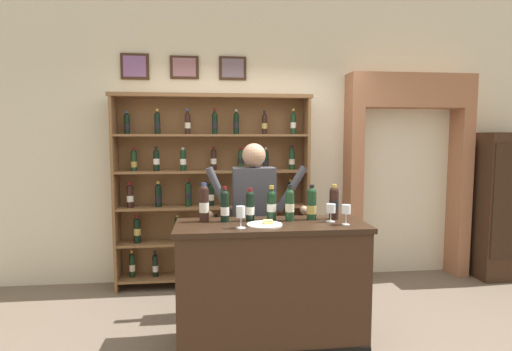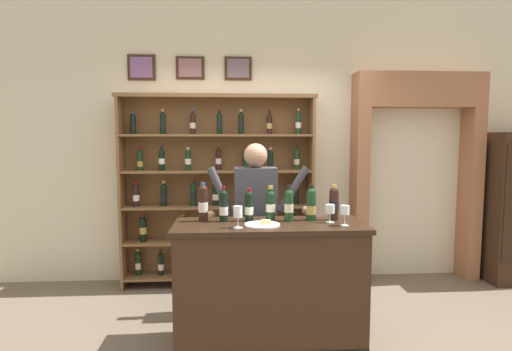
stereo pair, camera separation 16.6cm
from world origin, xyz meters
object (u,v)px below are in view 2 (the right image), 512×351
(tasting_bottle_grappa, at_px, (289,204))
(tasting_bottle_chianti, at_px, (334,202))
(tasting_bottle_super_tuscan, at_px, (271,204))
(wine_glass_right, at_px, (345,211))
(tasting_bottle_rosso, at_px, (203,202))
(tasting_bottle_prosecco, at_px, (224,205))
(wine_glass_spare, at_px, (238,213))
(tasting_counter, at_px, (269,285))
(tasting_bottle_brunello, at_px, (249,205))
(wine_shelf, at_px, (218,187))
(shopkeeper, at_px, (256,210))
(wine_glass_center, at_px, (330,210))
(tasting_bottle_riserva, at_px, (311,204))
(cheese_plate, at_px, (263,224))

(tasting_bottle_grappa, height_order, tasting_bottle_chianti, tasting_bottle_grappa)
(tasting_bottle_super_tuscan, height_order, wine_glass_right, tasting_bottle_super_tuscan)
(tasting_bottle_rosso, xyz_separation_m, tasting_bottle_super_tuscan, (0.55, -0.01, -0.02))
(tasting_bottle_super_tuscan, relative_size, tasting_bottle_grappa, 0.97)
(tasting_bottle_rosso, bearing_deg, tasting_bottle_chianti, -0.41)
(tasting_bottle_prosecco, relative_size, tasting_bottle_chianti, 0.99)
(tasting_bottle_rosso, distance_m, wine_glass_spare, 0.39)
(tasting_counter, distance_m, tasting_bottle_super_tuscan, 0.64)
(tasting_bottle_brunello, height_order, wine_glass_right, tasting_bottle_brunello)
(wine_shelf, distance_m, tasting_bottle_chianti, 1.64)
(wine_shelf, distance_m, shopkeeper, 0.90)
(tasting_counter, distance_m, tasting_bottle_brunello, 0.66)
(tasting_bottle_brunello, height_order, tasting_bottle_super_tuscan, tasting_bottle_super_tuscan)
(tasting_counter, height_order, wine_glass_spare, wine_glass_spare)
(shopkeeper, relative_size, tasting_bottle_prosecco, 5.63)
(wine_glass_spare, relative_size, wine_glass_center, 1.15)
(tasting_bottle_grappa, bearing_deg, wine_glass_right, -26.68)
(tasting_counter, distance_m, shopkeeper, 0.79)
(tasting_bottle_riserva, relative_size, wine_glass_right, 1.84)
(tasting_bottle_chianti, bearing_deg, tasting_bottle_prosecco, -179.45)
(tasting_bottle_chianti, bearing_deg, cheese_plate, -163.07)
(wine_shelf, height_order, tasting_counter, wine_shelf)
(tasting_bottle_brunello, bearing_deg, tasting_bottle_super_tuscan, -0.20)
(cheese_plate, bearing_deg, tasting_bottle_riserva, 23.85)
(tasting_counter, distance_m, wine_glass_right, 0.85)
(tasting_bottle_rosso, relative_size, cheese_plate, 1.15)
(wine_shelf, distance_m, tasting_bottle_super_tuscan, 1.39)
(tasting_bottle_grappa, distance_m, tasting_bottle_riserva, 0.19)
(shopkeeper, bearing_deg, tasting_bottle_riserva, -49.78)
(wine_glass_right, relative_size, wine_glass_spare, 0.95)
(tasting_bottle_brunello, bearing_deg, tasting_bottle_chianti, -0.24)
(tasting_bottle_prosecco, distance_m, tasting_bottle_chianti, 0.90)
(tasting_bottle_chianti, relative_size, cheese_plate, 1.06)
(wine_shelf, distance_m, tasting_bottle_rosso, 1.30)
(tasting_counter, bearing_deg, tasting_bottle_rosso, 167.40)
(tasting_bottle_grappa, xyz_separation_m, wine_glass_center, (0.32, -0.08, -0.03))
(wine_shelf, xyz_separation_m, wine_glass_center, (0.93, -1.41, -0.01))
(tasting_bottle_super_tuscan, distance_m, wine_glass_center, 0.48)
(shopkeeper, bearing_deg, tasting_bottle_super_tuscan, -79.76)
(tasting_bottle_grappa, bearing_deg, tasting_bottle_rosso, 177.02)
(tasting_bottle_rosso, xyz_separation_m, tasting_bottle_prosecco, (0.17, -0.02, -0.02))
(tasting_bottle_chianti, xyz_separation_m, wine_glass_right, (0.03, -0.23, -0.03))
(tasting_bottle_super_tuscan, bearing_deg, tasting_bottle_brunello, 179.80)
(tasting_bottle_prosecco, distance_m, wine_glass_center, 0.85)
(tasting_counter, height_order, tasting_bottle_brunello, tasting_bottle_brunello)
(tasting_bottle_riserva, distance_m, cheese_plate, 0.47)
(tasting_bottle_prosecco, bearing_deg, wine_glass_spare, -66.40)
(tasting_bottle_prosecco, relative_size, wine_glass_right, 1.82)
(shopkeeper, relative_size, wine_glass_right, 10.26)
(tasting_bottle_brunello, bearing_deg, shopkeeper, 80.26)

